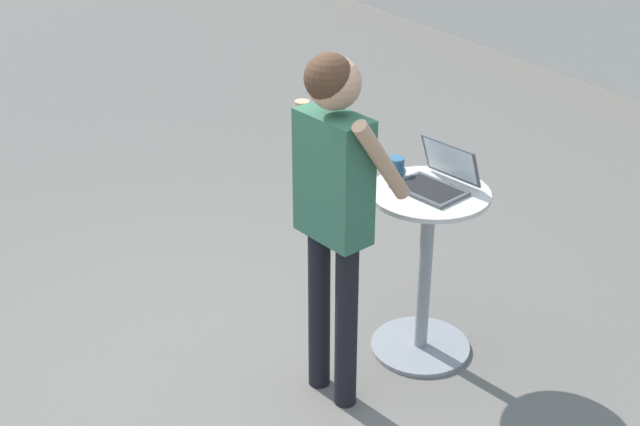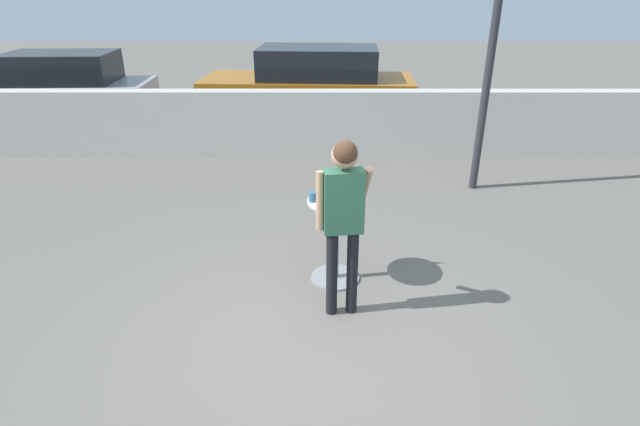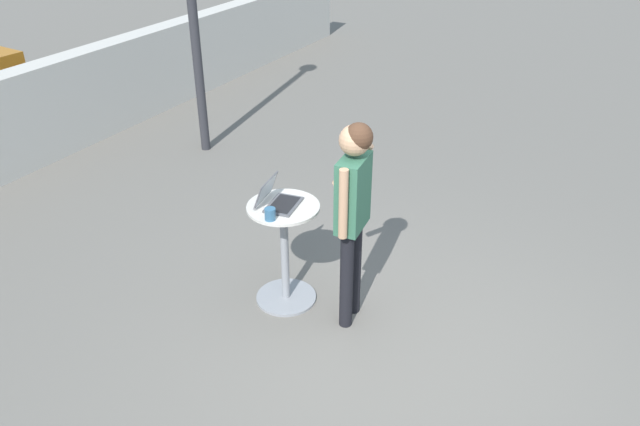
% 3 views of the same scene
% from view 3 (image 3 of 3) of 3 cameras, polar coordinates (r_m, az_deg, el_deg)
% --- Properties ---
extents(ground_plane, '(50.00, 50.00, 0.00)m').
position_cam_3_polar(ground_plane, '(5.08, 6.64, -13.38)').
color(ground_plane, slate).
extents(cafe_table, '(0.61, 0.61, 0.96)m').
position_cam_3_polar(cafe_table, '(5.37, -3.25, -3.35)').
color(cafe_table, gray).
rests_on(cafe_table, ground_plane).
extents(laptop, '(0.38, 0.36, 0.23)m').
position_cam_3_polar(laptop, '(5.14, -3.92, 1.24)').
color(laptop, '#515156').
rests_on(laptop, cafe_table).
extents(coffee_mug, '(0.12, 0.09, 0.10)m').
position_cam_3_polar(coffee_mug, '(4.94, -4.58, -0.09)').
color(coffee_mug, '#336084').
rests_on(coffee_mug, cafe_table).
extents(standing_person, '(0.51, 0.42, 1.79)m').
position_cam_3_polar(standing_person, '(4.83, 3.03, 1.15)').
color(standing_person, black).
rests_on(standing_person, ground_plane).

